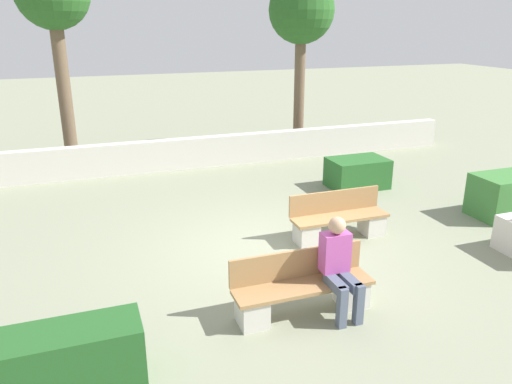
{
  "coord_description": "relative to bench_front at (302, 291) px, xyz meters",
  "views": [
    {
      "loc": [
        -2.84,
        -7.18,
        3.72
      ],
      "look_at": [
        -0.09,
        0.5,
        0.9
      ],
      "focal_mm": 35.0,
      "sensor_mm": 36.0,
      "label": 1
    }
  ],
  "objects": [
    {
      "name": "hedge_block_mid_left",
      "position": [
        -3.16,
        -0.51,
        0.04
      ],
      "size": [
        2.02,
        0.61,
        0.72
      ],
      "color": "#235623",
      "rests_on": "ground_plane"
    },
    {
      "name": "person_seated_man",
      "position": [
        0.45,
        -0.14,
        0.41
      ],
      "size": [
        0.38,
        0.64,
        1.33
      ],
      "color": "#515B70",
      "rests_on": "ground_plane"
    },
    {
      "name": "tree_center_left",
      "position": [
        3.72,
        8.42,
        3.55
      ],
      "size": [
        1.87,
        1.87,
        4.92
      ],
      "color": "brown",
      "rests_on": "ground_plane"
    },
    {
      "name": "perimeter_wall",
      "position": [
        0.3,
        7.3,
        0.08
      ],
      "size": [
        14.97,
        0.3,
        0.8
      ],
      "color": "beige",
      "rests_on": "ground_plane"
    },
    {
      "name": "bench_front",
      "position": [
        0.0,
        0.0,
        0.0
      ],
      "size": [
        1.9,
        0.49,
        0.83
      ],
      "color": "#A37A4C",
      "rests_on": "ground_plane"
    },
    {
      "name": "hedge_block_near_left",
      "position": [
        3.44,
        4.41,
        0.02
      ],
      "size": [
        1.33,
        0.88,
        0.68
      ],
      "color": "#286028",
      "rests_on": "ground_plane"
    },
    {
      "name": "ground_plane",
      "position": [
        0.3,
        1.91,
        -0.32
      ],
      "size": [
        60.0,
        60.0,
        0.0
      ],
      "primitive_type": "plane",
      "color": "gray"
    },
    {
      "name": "bench_left_side",
      "position": [
        1.64,
        2.0,
        -0.01
      ],
      "size": [
        1.77,
        0.49,
        0.83
      ],
      "rotation": [
        0.0,
        0.0,
        0.0
      ],
      "color": "#A37A4C",
      "rests_on": "ground_plane"
    },
    {
      "name": "hedge_block_near_right",
      "position": [
        5.31,
        1.83,
        0.1
      ],
      "size": [
        1.37,
        0.85,
        0.85
      ],
      "color": "#3D7A38",
      "rests_on": "ground_plane"
    }
  ]
}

